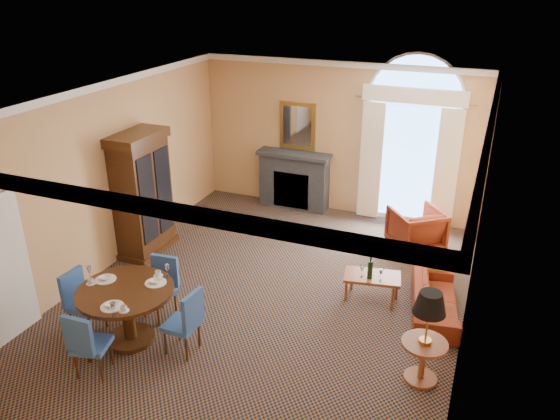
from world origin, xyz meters
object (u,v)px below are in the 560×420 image
at_px(sofa, 435,299).
at_px(armchair, 416,229).
at_px(dining_table, 127,304).
at_px(coffee_table, 372,277).
at_px(armoire, 142,196).
at_px(side_table, 427,326).

xyz_separation_m(sofa, armchair, (-0.63, 2.03, 0.16)).
height_order(dining_table, coffee_table, dining_table).
height_order(armoire, dining_table, armoire).
bearing_deg(sofa, coffee_table, 80.80).
bearing_deg(armoire, coffee_table, -1.50).
xyz_separation_m(armoire, dining_table, (1.37, -2.41, -0.49)).
distance_m(armchair, side_table, 3.71).
height_order(armchair, side_table, side_table).
bearing_deg(dining_table, coffee_table, 38.18).
height_order(sofa, coffee_table, coffee_table).
height_order(armchair, coffee_table, coffee_table).
distance_m(dining_table, side_table, 4.02).
relative_size(armoire, armchair, 2.57).
bearing_deg(armchair, side_table, 62.33).
bearing_deg(side_table, armchair, 100.57).
bearing_deg(coffee_table, side_table, -67.30).
xyz_separation_m(armoire, sofa, (5.27, -0.10, -0.85)).
relative_size(sofa, coffee_table, 1.78).
height_order(coffee_table, side_table, side_table).
xyz_separation_m(dining_table, coffee_table, (2.92, 2.29, -0.19)).
relative_size(sofa, armchair, 1.89).
xyz_separation_m(armoire, side_table, (5.32, -1.69, -0.27)).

